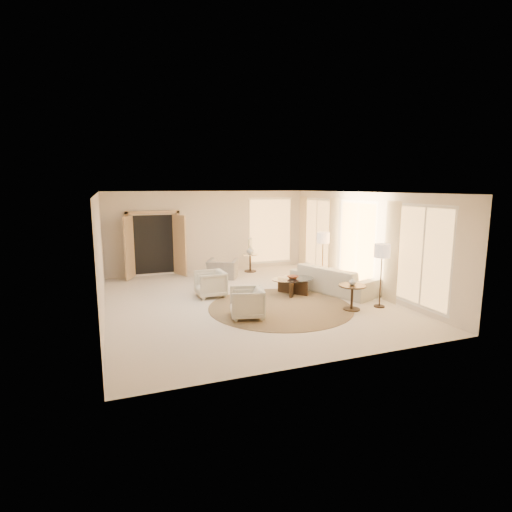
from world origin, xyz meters
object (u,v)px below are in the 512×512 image
object	(u,v)px
armchair_right	(247,301)
side_vase	(250,250)
sofa	(334,279)
side_table	(250,261)
coffee_table	(293,284)
floor_lamp_near	(323,240)
floor_lamp_far	(382,254)
bowl	(293,277)
accent_chair	(223,266)
end_table	(352,293)
end_vase	(353,282)
armchair_left	(210,283)

from	to	relation	value
armchair_right	side_vase	size ratio (longest dim) A/B	2.80
sofa	side_vase	xyz separation A→B (m)	(-1.31, 3.37, 0.39)
armchair_right	side_table	bearing A→B (deg)	173.30
coffee_table	floor_lamp_near	world-z (taller)	floor_lamp_near
floor_lamp_near	floor_lamp_far	world-z (taller)	floor_lamp_near
coffee_table	floor_lamp_near	bearing A→B (deg)	30.38
side_vase	bowl	bearing A→B (deg)	-88.24
coffee_table	accent_chair	bearing A→B (deg)	116.54
coffee_table	side_vase	xyz separation A→B (m)	(-0.10, 3.22, 0.48)
coffee_table	floor_lamp_near	distance (m)	1.93
coffee_table	floor_lamp_far	xyz separation A→B (m)	(1.49, -1.84, 1.06)
armchair_right	end_table	distance (m)	2.59
sofa	end_vase	size ratio (longest dim) A/B	13.89
bowl	end_vase	world-z (taller)	end_vase
armchair_right	side_vase	bearing A→B (deg)	173.30
armchair_left	floor_lamp_near	bearing A→B (deg)	92.48
armchair_left	bowl	bearing A→B (deg)	74.03
side_table	side_vase	bearing A→B (deg)	-90.00
armchair_left	end_table	distance (m)	3.75
armchair_right	bowl	distance (m)	2.36
side_vase	floor_lamp_near	bearing A→B (deg)	-58.23
end_vase	coffee_table	bearing A→B (deg)	111.66
end_table	end_vase	world-z (taller)	end_vase
sofa	bowl	size ratio (longest dim) A/B	8.23
sofa	accent_chair	bearing A→B (deg)	21.90
end_table	bowl	bearing A→B (deg)	111.66
floor_lamp_far	side_vase	world-z (taller)	floor_lamp_far
armchair_right	side_table	world-z (taller)	armchair_right
armchair_right	coffee_table	distance (m)	2.36
accent_chair	side_vase	bearing A→B (deg)	-124.01
sofa	accent_chair	xyz separation A→B (m)	(-2.49, 2.72, 0.04)
sofa	armchair_right	world-z (taller)	armchair_right
sofa	side_table	world-z (taller)	sofa
accent_chair	end_table	world-z (taller)	accent_chair
end_table	side_vase	size ratio (longest dim) A/B	2.40
armchair_right	side_table	distance (m)	5.00
accent_chair	end_vase	size ratio (longest dim) A/B	5.18
sofa	floor_lamp_near	size ratio (longest dim) A/B	1.58
bowl	floor_lamp_near	bearing A→B (deg)	30.38
accent_chair	coffee_table	xyz separation A→B (m)	(1.29, -2.58, -0.13)
armchair_left	accent_chair	distance (m)	2.20
end_table	side_table	distance (m)	5.08
armchair_left	coffee_table	bearing A→B (deg)	74.03
sofa	coffee_table	distance (m)	1.22
armchair_left	bowl	world-z (taller)	armchair_left
sofa	end_vase	bearing A→B (deg)	142.71
armchair_right	end_vase	size ratio (longest dim) A/B	4.21
coffee_table	side_table	xyz separation A→B (m)	(-0.10, 3.22, 0.10)
armchair_right	accent_chair	size ratio (longest dim) A/B	0.81
end_table	side_table	bearing A→B (deg)	99.19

